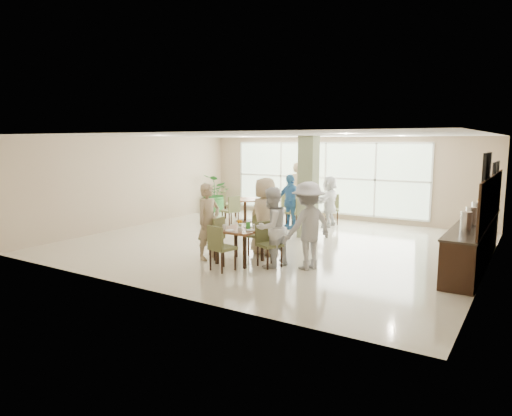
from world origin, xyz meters
The scene contains 23 objects.
ground centered at (0.00, 0.00, 0.00)m, with size 10.00×10.00×0.00m, color beige.
room_shell centered at (0.00, 0.00, 1.70)m, with size 10.00×10.00×10.00m.
window_bank centered at (-0.50, 4.46, 1.40)m, with size 7.00×0.04×7.00m.
column centered at (0.40, 1.20, 1.40)m, with size 0.45×0.45×2.80m, color #7A7F58.
main_table centered at (0.31, -2.05, 0.64)m, with size 0.86×0.86×0.75m.
round_table_left centered at (-2.47, 2.40, 0.58)m, with size 1.11×1.11×0.75m.
round_table_right centered at (-0.52, 3.02, 0.57)m, with size 1.09×1.09×0.75m.
chairs_main_table centered at (0.31, -2.01, 0.47)m, with size 2.02×2.04×0.95m.
chairs_table_left centered at (-2.50, 2.36, 0.47)m, with size 2.12×1.95×0.95m.
chairs_table_right centered at (-0.56, 3.04, 0.47)m, with size 2.08×1.76×0.95m.
tabletop_clutter centered at (0.37, -2.08, 0.81)m, with size 0.69×0.75×0.21m.
buffet_counter centered at (4.70, 0.51, 0.55)m, with size 0.64×4.70×1.95m.
wall_tv centered at (4.94, -0.60, 2.15)m, with size 0.06×1.00×0.58m.
framed_art_a centered at (4.95, 1.00, 1.85)m, with size 0.05×0.55×0.70m.
framed_art_b centered at (4.95, 1.80, 1.85)m, with size 0.05×0.55×0.70m.
potted_plant centered at (-4.54, 3.57, 0.71)m, with size 1.28×1.28×1.42m, color #2D712F.
teen_left centered at (-0.46, -2.17, 0.86)m, with size 0.63×0.41×1.72m, color tan.
teen_far centered at (0.42, -1.16, 0.91)m, with size 0.89×0.49×1.82m, color tan.
teen_right centered at (1.06, -1.96, 0.85)m, with size 0.83×0.64×1.70m, color white.
teen_standing centered at (1.79, -1.71, 0.92)m, with size 1.18×0.68×1.83m, color #AEADB0.
adult_a centered at (-0.62, 2.06, 0.83)m, with size 0.98×0.56×1.67m, color teal.
adult_b centered at (0.26, 3.04, 0.80)m, with size 1.48×0.64×1.59m, color white.
adult_standing centered at (-1.17, 3.69, 0.98)m, with size 0.71×0.47×1.96m, color tan.
Camera 1 is at (5.79, -10.17, 2.65)m, focal length 32.00 mm.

